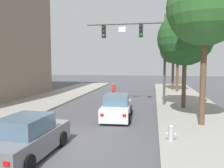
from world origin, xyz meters
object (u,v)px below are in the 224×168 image
Objects in this scene: traffic_signal_mast at (142,43)px; street_tree_second at (185,38)px; car_following_grey at (28,138)px; street_tree_nearest at (206,7)px; street_tree_farthest at (173,50)px; fire_hydrant at (171,133)px; pedestrian_crossing_road at (114,90)px; street_tree_third at (178,50)px; car_lead_white at (117,107)px.

traffic_signal_mast is 1.00× the size of street_tree_second.
car_following_grey is 0.57× the size of street_tree_second.
street_tree_nearest is 17.84m from street_tree_farthest.
pedestrian_crossing_road is at bearing 111.35° from fire_hydrant.
fire_hydrant is (5.55, 2.42, -0.22)m from car_following_grey.
street_tree_third is at bearing 87.14° from street_tree_second.
street_tree_second is at bearing -92.86° from street_tree_third.
traffic_signal_mast is 13.04m from car_following_grey.
street_tree_nearest is (1.90, 3.08, 6.12)m from fire_hydrant.
traffic_signal_mast is 12.21m from street_tree_farthest.
street_tree_third reaches higher than car_lead_white.
car_following_grey reaches higher than fire_hydrant.
street_tree_farthest is (-0.37, 1.99, 0.12)m from street_tree_third.
street_tree_second is at bearing 93.96° from street_tree_nearest.
street_tree_nearest is at bearing -53.68° from pedestrian_crossing_road.
street_tree_nearest is 1.30× the size of street_tree_third.
car_lead_white and car_following_grey have the same top height.
fire_hydrant is at bearing -100.65° from street_tree_second.
car_following_grey is 23.07m from street_tree_third.
traffic_signal_mast is at bearing 72.18° from car_following_grey.
car_following_grey is at bearing -109.71° from street_tree_third.
street_tree_nearest reaches higher than car_lead_white.
street_tree_farthest is (4.85, 16.58, 4.60)m from car_lead_white.
car_following_grey is 24.83m from street_tree_farthest.
traffic_signal_mast is 1.75× the size of car_following_grey.
pedestrian_crossing_road is 0.19× the size of street_tree_nearest.
pedestrian_crossing_road is 10.53m from street_tree_third.
street_tree_third is (3.90, 9.70, -0.14)m from traffic_signal_mast.
pedestrian_crossing_road is 2.28× the size of fire_hydrant.
pedestrian_crossing_road is (0.82, 14.52, 0.19)m from car_following_grey.
traffic_signal_mast is 0.87× the size of street_tree_nearest.
street_tree_second is 1.14× the size of street_tree_third.
pedestrian_crossing_road reaches higher than fire_hydrant.
street_tree_second is at bearing 79.35° from fire_hydrant.
street_tree_nearest is (5.05, -1.21, 5.90)m from car_lead_white.
street_tree_second is (6.28, -3.87, 4.63)m from pedestrian_crossing_road.
street_tree_farthest reaches higher than car_following_grey.
street_tree_second is at bearing -90.73° from street_tree_farthest.
street_tree_third is at bearing -79.41° from street_tree_farthest.
street_tree_nearest reaches higher than street_tree_farthest.
car_following_grey is 0.62× the size of street_tree_farthest.
car_lead_white is 0.50× the size of street_tree_nearest.
street_tree_nearest is at bearing 58.28° from fire_hydrant.
car_lead_white is 6.00× the size of fire_hydrant.
street_tree_third is (2.08, 18.89, 4.70)m from fire_hydrant.
street_tree_nearest reaches higher than street_tree_third.
street_tree_third is 2.03m from street_tree_farthest.
pedestrian_crossing_road is 0.24× the size of street_tree_farthest.
traffic_signal_mast is 10.42× the size of fire_hydrant.
traffic_signal_mast reaches higher than street_tree_farthest.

